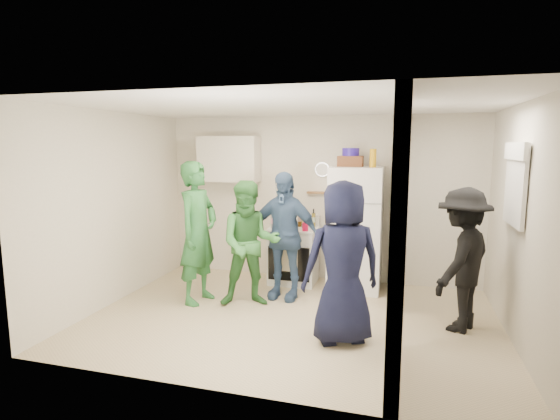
% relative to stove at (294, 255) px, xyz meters
% --- Properties ---
extents(floor, '(4.80, 4.80, 0.00)m').
position_rel_stove_xyz_m(floor, '(0.32, -1.37, -0.42)').
color(floor, '#C6B48C').
rests_on(floor, ground).
extents(wall_back, '(4.80, 0.00, 4.80)m').
position_rel_stove_xyz_m(wall_back, '(0.32, 0.33, 0.83)').
color(wall_back, silver).
rests_on(wall_back, floor).
extents(wall_front, '(4.80, 0.00, 4.80)m').
position_rel_stove_xyz_m(wall_front, '(0.32, -3.07, 0.83)').
color(wall_front, silver).
rests_on(wall_front, floor).
extents(wall_left, '(0.00, 3.40, 3.40)m').
position_rel_stove_xyz_m(wall_left, '(-2.08, -1.37, 0.83)').
color(wall_left, silver).
rests_on(wall_left, floor).
extents(wall_right, '(0.00, 3.40, 3.40)m').
position_rel_stove_xyz_m(wall_right, '(2.72, -1.37, 0.83)').
color(wall_right, silver).
rests_on(wall_right, floor).
extents(ceiling, '(4.80, 4.80, 0.00)m').
position_rel_stove_xyz_m(ceiling, '(0.32, -1.37, 2.08)').
color(ceiling, white).
rests_on(ceiling, wall_back).
extents(partition_pier_back, '(0.12, 1.20, 2.50)m').
position_rel_stove_xyz_m(partition_pier_back, '(1.52, -0.27, 0.83)').
color(partition_pier_back, silver).
rests_on(partition_pier_back, floor).
extents(partition_pier_front, '(0.12, 1.20, 2.50)m').
position_rel_stove_xyz_m(partition_pier_front, '(1.52, -2.47, 0.83)').
color(partition_pier_front, silver).
rests_on(partition_pier_front, floor).
extents(partition_header, '(0.12, 1.00, 0.40)m').
position_rel_stove_xyz_m(partition_header, '(1.52, -1.37, 1.88)').
color(partition_header, silver).
rests_on(partition_header, partition_pier_back).
extents(stove, '(0.71, 0.59, 0.84)m').
position_rel_stove_xyz_m(stove, '(0.00, 0.00, 0.00)').
color(stove, white).
rests_on(stove, floor).
extents(upper_cabinet, '(0.95, 0.34, 0.70)m').
position_rel_stove_xyz_m(upper_cabinet, '(-1.08, 0.15, 1.43)').
color(upper_cabinet, silver).
rests_on(upper_cabinet, wall_back).
extents(fridge, '(0.73, 0.71, 1.76)m').
position_rel_stove_xyz_m(fridge, '(0.92, -0.03, 0.46)').
color(fridge, white).
rests_on(fridge, floor).
extents(wicker_basket, '(0.35, 0.25, 0.15)m').
position_rel_stove_xyz_m(wicker_basket, '(0.82, 0.02, 1.42)').
color(wicker_basket, brown).
rests_on(wicker_basket, fridge).
extents(blue_bowl, '(0.24, 0.24, 0.11)m').
position_rel_stove_xyz_m(blue_bowl, '(0.82, 0.02, 1.55)').
color(blue_bowl, '#281697').
rests_on(blue_bowl, wicker_basket).
extents(yellow_cup_stack_top, '(0.09, 0.09, 0.25)m').
position_rel_stove_xyz_m(yellow_cup_stack_top, '(1.14, -0.13, 1.47)').
color(yellow_cup_stack_top, gold).
rests_on(yellow_cup_stack_top, fridge).
extents(wall_clock, '(0.22, 0.02, 0.22)m').
position_rel_stove_xyz_m(wall_clock, '(0.37, 0.31, 1.28)').
color(wall_clock, white).
rests_on(wall_clock, wall_back).
extents(spice_shelf, '(0.35, 0.08, 0.03)m').
position_rel_stove_xyz_m(spice_shelf, '(0.32, 0.28, 0.93)').
color(spice_shelf, olive).
rests_on(spice_shelf, wall_back).
extents(nook_window, '(0.03, 0.70, 0.80)m').
position_rel_stove_xyz_m(nook_window, '(2.70, -1.17, 1.23)').
color(nook_window, black).
rests_on(nook_window, wall_right).
extents(nook_window_frame, '(0.04, 0.76, 0.86)m').
position_rel_stove_xyz_m(nook_window_frame, '(2.68, -1.17, 1.23)').
color(nook_window_frame, white).
rests_on(nook_window_frame, wall_right).
extents(nook_valance, '(0.04, 0.82, 0.18)m').
position_rel_stove_xyz_m(nook_valance, '(2.66, -1.17, 1.58)').
color(nook_valance, white).
rests_on(nook_valance, wall_right).
extents(yellow_cup_stack_stove, '(0.09, 0.09, 0.25)m').
position_rel_stove_xyz_m(yellow_cup_stack_stove, '(-0.12, -0.22, 0.55)').
color(yellow_cup_stack_stove, yellow).
rests_on(yellow_cup_stack_stove, stove).
extents(red_cup, '(0.09, 0.09, 0.12)m').
position_rel_stove_xyz_m(red_cup, '(0.22, -0.20, 0.48)').
color(red_cup, red).
rests_on(red_cup, stove).
extents(person_green_left, '(0.55, 0.74, 1.86)m').
position_rel_stove_xyz_m(person_green_left, '(-1.01, -1.12, 0.51)').
color(person_green_left, '#2C6F3C').
rests_on(person_green_left, floor).
extents(person_green_center, '(0.95, 0.85, 1.62)m').
position_rel_stove_xyz_m(person_green_center, '(-0.32, -1.06, 0.39)').
color(person_green_center, '#3A7C36').
rests_on(person_green_center, floor).
extents(person_denim, '(1.05, 0.54, 1.72)m').
position_rel_stove_xyz_m(person_denim, '(0.03, -0.69, 0.44)').
color(person_denim, '#354D73').
rests_on(person_denim, floor).
extents(person_navy, '(0.99, 0.86, 1.71)m').
position_rel_stove_xyz_m(person_navy, '(0.97, -1.83, 0.43)').
color(person_navy, black).
rests_on(person_navy, floor).
extents(person_nook, '(1.01, 1.20, 1.61)m').
position_rel_stove_xyz_m(person_nook, '(2.21, -1.15, 0.38)').
color(person_nook, black).
rests_on(person_nook, floor).
extents(bottle_a, '(0.07, 0.07, 0.29)m').
position_rel_stove_xyz_m(bottle_a, '(-0.27, 0.11, 0.56)').
color(bottle_a, brown).
rests_on(bottle_a, stove).
extents(bottle_b, '(0.06, 0.06, 0.33)m').
position_rel_stove_xyz_m(bottle_b, '(-0.19, -0.06, 0.59)').
color(bottle_b, '#1D5828').
rests_on(bottle_b, stove).
extents(bottle_c, '(0.08, 0.08, 0.26)m').
position_rel_stove_xyz_m(bottle_c, '(-0.09, 0.14, 0.55)').
color(bottle_c, white).
rests_on(bottle_c, stove).
extents(bottle_d, '(0.07, 0.07, 0.26)m').
position_rel_stove_xyz_m(bottle_d, '(0.01, -0.06, 0.55)').
color(bottle_d, '#54270E').
rests_on(bottle_d, stove).
extents(bottle_e, '(0.07, 0.07, 0.30)m').
position_rel_stove_xyz_m(bottle_e, '(0.10, 0.19, 0.57)').
color(bottle_e, silver).
rests_on(bottle_e, stove).
extents(bottle_f, '(0.07, 0.07, 0.25)m').
position_rel_stove_xyz_m(bottle_f, '(0.16, 0.00, 0.55)').
color(bottle_f, '#14381A').
rests_on(bottle_f, stove).
extents(bottle_g, '(0.06, 0.06, 0.27)m').
position_rel_stove_xyz_m(bottle_g, '(0.27, 0.14, 0.56)').
color(bottle_g, olive).
rests_on(bottle_g, stove).
extents(bottle_h, '(0.07, 0.07, 0.28)m').
position_rel_stove_xyz_m(bottle_h, '(-0.28, -0.13, 0.56)').
color(bottle_h, gray).
rests_on(bottle_h, stove).
extents(bottle_i, '(0.06, 0.06, 0.31)m').
position_rel_stove_xyz_m(bottle_i, '(0.07, 0.11, 0.58)').
color(bottle_i, '#51320D').
rests_on(bottle_i, stove).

